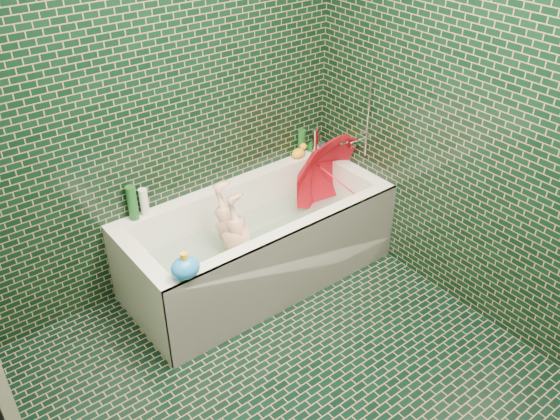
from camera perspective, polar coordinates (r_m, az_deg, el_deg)
floor at (r=3.21m, az=2.41°, el=-18.65°), size 2.80×2.80×0.00m
wall_back at (r=3.42m, az=-12.54°, el=10.55°), size 2.80×0.00×2.80m
wall_right at (r=3.26m, az=20.94°, el=8.02°), size 0.00×2.80×2.80m
bathtub at (r=3.83m, az=-2.00°, el=-3.92°), size 1.70×0.75×0.55m
bath_mat at (r=3.88m, az=-2.14°, el=-4.45°), size 1.35×0.47×0.01m
water at (r=3.79m, az=-2.18°, el=-2.73°), size 1.48×0.53×0.00m
faucet at (r=4.00m, az=7.31°, el=6.96°), size 0.18×0.19×0.55m
child at (r=3.68m, az=-3.77°, el=-3.84°), size 0.98×0.49×0.36m
umbrella at (r=3.94m, az=5.66°, el=2.76°), size 0.72×0.69×0.74m
soap_bottle_a at (r=4.31m, az=3.77°, el=5.90°), size 0.12×0.12×0.25m
soap_bottle_b at (r=4.28m, az=4.16°, el=5.69°), size 0.08×0.08×0.17m
soap_bottle_c at (r=4.28m, az=3.88°, el=5.69°), size 0.15×0.15×0.17m
bottle_right_tall at (r=4.17m, az=2.08°, el=6.50°), size 0.07×0.07×0.20m
bottle_right_pump at (r=4.20m, az=3.47°, el=6.60°), size 0.06×0.06×0.19m
bottle_left_tall at (r=3.57m, az=-14.02°, el=0.67°), size 0.08×0.08×0.22m
bottle_left_short at (r=3.61m, az=-12.96°, el=0.75°), size 0.06×0.06×0.18m
rubber_duck at (r=4.16m, az=1.87°, el=5.60°), size 0.13×0.09×0.10m
bath_toy at (r=3.08m, az=-9.09°, el=-5.49°), size 0.17×0.15×0.15m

